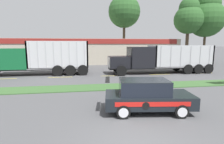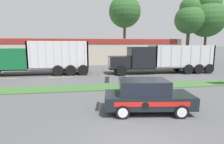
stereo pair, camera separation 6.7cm
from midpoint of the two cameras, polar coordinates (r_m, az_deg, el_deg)
ground_plane at (r=6.54m, az=8.63°, el=-21.53°), size 600.00×600.00×0.00m
grass_verge at (r=13.74m, az=-1.36°, el=-4.88°), size 120.00×2.08×0.06m
centre_line_3 at (r=20.17m, az=-31.93°, el=-1.88°), size 2.40×0.14×0.01m
centre_line_4 at (r=18.72m, az=-16.54°, el=-1.62°), size 2.40×0.14×0.01m
centre_line_5 at (r=18.79m, az=0.01°, el=-1.22°), size 2.40×0.14×0.01m
centre_line_6 at (r=20.34m, az=15.22°, el=-0.76°), size 2.40×0.14×0.01m
centre_line_7 at (r=23.08m, az=27.54°, el=-0.34°), size 2.40×0.14×0.01m
dump_truck_lead at (r=20.83m, az=12.64°, el=3.90°), size 12.11×2.85×3.23m
dump_truck_mid at (r=21.16m, az=-25.66°, el=3.46°), size 11.47×2.65×3.69m
rally_car at (r=8.83m, az=11.08°, el=-7.51°), size 4.44×2.32×1.66m
store_building_backdrop at (r=34.60m, az=-7.28°, el=6.91°), size 31.12×12.10×4.30m
tree_behind_left at (r=30.69m, az=3.96°, el=19.98°), size 5.26×5.26×12.67m
tree_behind_centre at (r=33.09m, az=23.67°, el=16.15°), size 4.73×4.73×11.02m
tree_behind_right at (r=36.51m, az=28.41°, el=15.90°), size 6.28×6.28×12.50m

